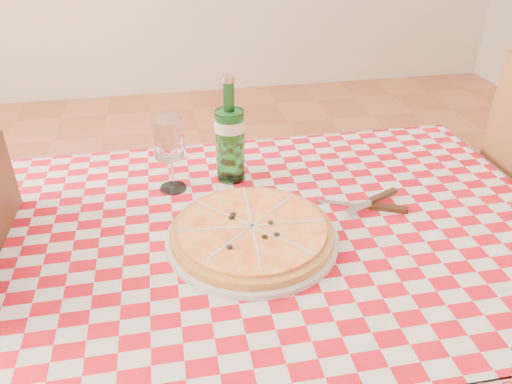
# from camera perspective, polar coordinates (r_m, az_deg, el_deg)

# --- Properties ---
(dining_table) EXTENTS (1.20, 0.80, 0.75)m
(dining_table) POSITION_cam_1_polar(r_m,az_deg,el_deg) (1.15, 1.55, -8.18)
(dining_table) COLOR brown
(dining_table) RESTS_ON ground
(tablecloth) EXTENTS (1.30, 0.90, 0.01)m
(tablecloth) POSITION_cam_1_polar(r_m,az_deg,el_deg) (1.10, 1.62, -4.36)
(tablecloth) COLOR #A70A17
(tablecloth) RESTS_ON dining_table
(pizza_plate) EXTENTS (0.38, 0.38, 0.05)m
(pizza_plate) POSITION_cam_1_polar(r_m,az_deg,el_deg) (1.04, -0.45, -4.54)
(pizza_plate) COLOR #B87B3D
(pizza_plate) RESTS_ON tablecloth
(water_bottle) EXTENTS (0.08, 0.08, 0.27)m
(water_bottle) POSITION_cam_1_polar(r_m,az_deg,el_deg) (1.22, -3.02, 7.09)
(water_bottle) COLOR #196425
(water_bottle) RESTS_ON tablecloth
(wine_glass) EXTENTS (0.08, 0.08, 0.19)m
(wine_glass) POSITION_cam_1_polar(r_m,az_deg,el_deg) (1.21, -9.79, 4.20)
(wine_glass) COLOR white
(wine_glass) RESTS_ON tablecloth
(cutlery) EXTENTS (0.24, 0.20, 0.02)m
(cutlery) POSITION_cam_1_polar(r_m,az_deg,el_deg) (1.18, 12.79, -1.28)
(cutlery) COLOR silver
(cutlery) RESTS_ON tablecloth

